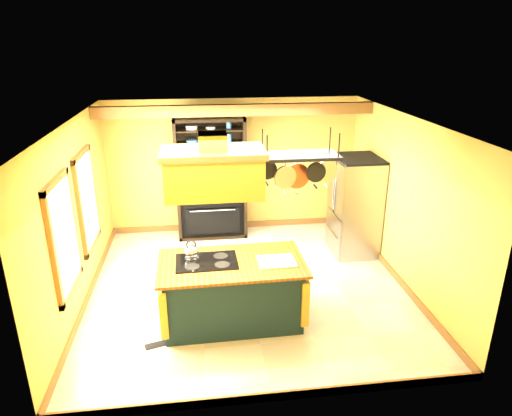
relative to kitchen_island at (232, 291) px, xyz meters
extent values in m
plane|color=beige|center=(0.32, 0.86, -0.47)|extent=(5.00, 5.00, 0.00)
plane|color=white|center=(0.32, 0.86, 2.23)|extent=(5.00, 5.00, 0.00)
cube|color=gold|center=(0.32, 3.36, 0.88)|extent=(5.00, 0.02, 2.70)
cube|color=gold|center=(0.32, -1.64, 0.88)|extent=(5.00, 0.02, 2.70)
cube|color=gold|center=(-2.18, 0.86, 0.88)|extent=(0.02, 5.00, 2.70)
cube|color=gold|center=(2.82, 0.86, 0.88)|extent=(0.02, 5.00, 2.70)
cube|color=olive|center=(0.32, 2.56, 2.12)|extent=(5.00, 0.15, 0.20)
cube|color=olive|center=(-2.15, 0.06, 0.93)|extent=(0.06, 1.06, 1.56)
cube|color=white|center=(-2.12, 0.06, 0.93)|extent=(0.02, 0.85, 1.34)
cube|color=olive|center=(-2.15, 1.46, 0.93)|extent=(0.06, 1.06, 1.56)
cube|color=white|center=(-2.12, 1.46, 0.93)|extent=(0.02, 0.85, 1.34)
cube|color=#13282C|center=(0.00, 0.00, -0.03)|extent=(1.86, 1.04, 0.88)
cube|color=brown|center=(0.00, 0.00, 0.43)|extent=(2.03, 1.15, 0.04)
cube|color=black|center=(-0.33, 0.05, 0.46)|extent=(0.85, 0.59, 0.01)
ellipsoid|color=silver|center=(-0.54, 0.18, 0.56)|extent=(0.20, 0.20, 0.16)
cube|color=white|center=(0.62, -0.08, 0.46)|extent=(0.51, 0.40, 0.02)
cube|color=#A9872A|center=(-0.20, 0.00, 1.69)|extent=(1.23, 0.66, 0.52)
cube|color=olive|center=(-0.20, 0.00, 1.99)|extent=(1.30, 0.74, 0.08)
cube|color=#A9872A|center=(-0.20, 0.00, 2.09)|extent=(0.35, 0.35, 0.28)
cube|color=black|center=(0.90, 0.00, 1.91)|extent=(1.00, 0.50, 0.04)
cylinder|color=black|center=(0.45, -0.20, 2.07)|extent=(0.02, 0.02, 0.32)
cylinder|color=black|center=(1.35, 0.20, 2.07)|extent=(0.02, 0.02, 0.32)
cylinder|color=black|center=(0.50, 0.10, 1.71)|extent=(0.26, 0.03, 0.26)
cylinder|color=silver|center=(0.70, -0.10, 1.66)|extent=(0.30, 0.03, 0.30)
cylinder|color=#C55731|center=(0.90, 0.10, 1.61)|extent=(0.34, 0.03, 0.34)
cylinder|color=black|center=(1.10, -0.10, 1.71)|extent=(0.26, 0.03, 0.26)
cylinder|color=silver|center=(1.30, 0.10, 1.66)|extent=(0.30, 0.03, 0.30)
cube|color=#95989D|center=(2.43, 1.95, 0.42)|extent=(0.74, 0.91, 1.78)
cube|color=#95989D|center=(2.04, 1.72, 0.81)|extent=(0.03, 0.44, 0.96)
cube|color=#95989D|center=(2.04, 2.18, 0.81)|extent=(0.03, 0.44, 0.96)
cube|color=#95989D|center=(2.04, 1.95, -0.06)|extent=(0.03, 0.87, 0.75)
cube|color=black|center=(2.43, 1.95, -0.44)|extent=(0.70, 0.86, 0.06)
cube|color=black|center=(-0.15, 3.31, 0.73)|extent=(1.36, 0.06, 2.40)
cube|color=black|center=(-0.80, 3.05, 0.73)|extent=(0.06, 0.57, 2.40)
cube|color=black|center=(0.50, 3.05, 0.73)|extent=(0.06, 0.57, 2.40)
cube|color=black|center=(-0.15, 3.05, 0.89)|extent=(1.36, 0.57, 0.05)
cube|color=black|center=(-0.15, 3.08, 0.24)|extent=(1.24, 0.47, 1.30)
cube|color=black|center=(-0.15, 2.75, 0.52)|extent=(1.06, 0.04, 0.57)
cube|color=black|center=(-0.15, 2.75, -0.05)|extent=(1.06, 0.04, 0.52)
cube|color=black|center=(-0.15, 3.05, 1.15)|extent=(1.24, 0.51, 0.02)
cube|color=black|center=(-0.15, 3.05, 1.43)|extent=(1.24, 0.51, 0.02)
cube|color=black|center=(-0.15, 3.05, 1.70)|extent=(1.24, 0.51, 0.03)
cylinder|color=white|center=(-0.49, 3.00, 1.20)|extent=(0.22, 0.22, 0.07)
cylinder|color=teal|center=(0.21, 3.00, 1.53)|extent=(0.10, 0.10, 0.17)
cube|color=black|center=(-1.05, -0.46, -0.46)|extent=(0.30, 0.19, 0.01)
camera|label=1|loc=(-0.38, -5.57, 3.34)|focal=32.00mm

